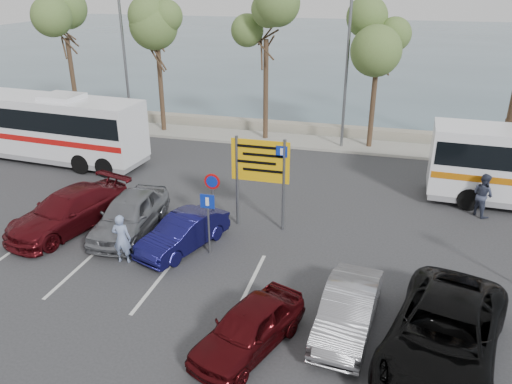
% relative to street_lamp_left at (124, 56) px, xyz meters
% --- Properties ---
extents(ground, '(120.00, 120.00, 0.00)m').
position_rel_street_lamp_left_xyz_m(ground, '(10.00, -13.52, -4.60)').
color(ground, '#2F2F32').
rests_on(ground, ground).
extents(kerb_strip, '(44.00, 2.40, 0.15)m').
position_rel_street_lamp_left_xyz_m(kerb_strip, '(10.00, 0.48, -4.52)').
color(kerb_strip, '#9C998D').
rests_on(kerb_strip, ground).
extents(seawall, '(48.00, 0.80, 0.60)m').
position_rel_street_lamp_left_xyz_m(seawall, '(10.00, 2.48, -4.30)').
color(seawall, gray).
rests_on(seawall, ground).
extents(sea, '(140.00, 140.00, 0.00)m').
position_rel_street_lamp_left_xyz_m(sea, '(10.00, 46.48, -4.59)').
color(sea, '#3D5662').
rests_on(sea, ground).
extents(tree_far_left, '(3.20, 3.20, 7.60)m').
position_rel_street_lamp_left_xyz_m(tree_far_left, '(-4.00, 0.48, 1.73)').
color(tree_far_left, '#382619').
rests_on(tree_far_left, kerb_strip).
extents(tree_left, '(3.20, 3.20, 7.20)m').
position_rel_street_lamp_left_xyz_m(tree_left, '(2.00, 0.48, 1.41)').
color(tree_left, '#382619').
rests_on(tree_left, kerb_strip).
extents(tree_mid, '(3.20, 3.20, 8.00)m').
position_rel_street_lamp_left_xyz_m(tree_mid, '(8.50, 0.48, 2.06)').
color(tree_mid, '#382619').
rests_on(tree_mid, kerb_strip).
extents(tree_right, '(3.20, 3.20, 7.40)m').
position_rel_street_lamp_left_xyz_m(tree_right, '(14.50, 0.48, 1.57)').
color(tree_right, '#382619').
rests_on(tree_right, kerb_strip).
extents(street_lamp_left, '(0.45, 1.15, 8.01)m').
position_rel_street_lamp_left_xyz_m(street_lamp_left, '(0.00, 0.00, 0.00)').
color(street_lamp_left, slate).
rests_on(street_lamp_left, kerb_strip).
extents(street_lamp_right, '(0.45, 1.15, 8.01)m').
position_rel_street_lamp_left_xyz_m(street_lamp_right, '(13.00, 0.00, 0.00)').
color(street_lamp_right, slate).
rests_on(street_lamp_right, kerb_strip).
extents(direction_sign, '(2.20, 0.12, 3.60)m').
position_rel_street_lamp_left_xyz_m(direction_sign, '(11.00, -10.32, -2.17)').
color(direction_sign, slate).
rests_on(direction_sign, ground).
extents(sign_no_stop, '(0.60, 0.08, 2.35)m').
position_rel_street_lamp_left_xyz_m(sign_no_stop, '(9.40, -11.13, -3.02)').
color(sign_no_stop, slate).
rests_on(sign_no_stop, ground).
extents(sign_parking, '(0.50, 0.07, 2.25)m').
position_rel_street_lamp_left_xyz_m(sign_parking, '(9.80, -12.73, -3.13)').
color(sign_parking, slate).
rests_on(sign_parking, ground).
extents(lane_markings, '(12.02, 4.20, 0.01)m').
position_rel_street_lamp_left_xyz_m(lane_markings, '(8.86, -14.52, -4.60)').
color(lane_markings, silver).
rests_on(lane_markings, ground).
extents(coach_bus_left, '(11.63, 3.33, 3.58)m').
position_rel_street_lamp_left_xyz_m(coach_bus_left, '(-2.00, -5.77, -2.94)').
color(coach_bus_left, white).
rests_on(coach_bus_left, ground).
extents(car_silver_a, '(2.03, 4.53, 1.51)m').
position_rel_street_lamp_left_xyz_m(car_silver_a, '(6.40, -12.02, -3.84)').
color(car_silver_a, slate).
rests_on(car_silver_a, ground).
extents(car_blue, '(2.49, 3.98, 1.24)m').
position_rel_street_lamp_left_xyz_m(car_blue, '(8.80, -12.63, -3.98)').
color(car_blue, '#0F0E44').
rests_on(car_blue, ground).
extents(car_maroon, '(3.42, 5.47, 1.48)m').
position_rel_street_lamp_left_xyz_m(car_maroon, '(4.00, -12.33, -3.86)').
color(car_maroon, '#530D13').
rests_on(car_maroon, ground).
extents(car_red, '(2.72, 3.99, 1.26)m').
position_rel_street_lamp_left_xyz_m(car_red, '(12.45, -17.02, -3.97)').
color(car_red, '#43090C').
rests_on(car_red, ground).
extents(suv_black, '(3.85, 6.01, 1.54)m').
position_rel_street_lamp_left_xyz_m(suv_black, '(17.25, -16.17, -3.83)').
color(suv_black, black).
rests_on(suv_black, ground).
extents(car_silver_b, '(1.72, 3.98, 1.27)m').
position_rel_street_lamp_left_xyz_m(car_silver_b, '(14.85, -15.61, -3.96)').
color(car_silver_b, gray).
rests_on(car_silver_b, ground).
extents(pedestrian_near, '(0.69, 0.50, 1.75)m').
position_rel_street_lamp_left_xyz_m(pedestrian_near, '(7.18, -14.01, -3.72)').
color(pedestrian_near, '#7D8EB6').
rests_on(pedestrian_near, ground).
extents(pedestrian_far, '(1.07, 1.10, 1.79)m').
position_rel_street_lamp_left_xyz_m(pedestrian_far, '(19.35, -7.02, -3.70)').
color(pedestrian_far, '#363C52').
rests_on(pedestrian_far, ground).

